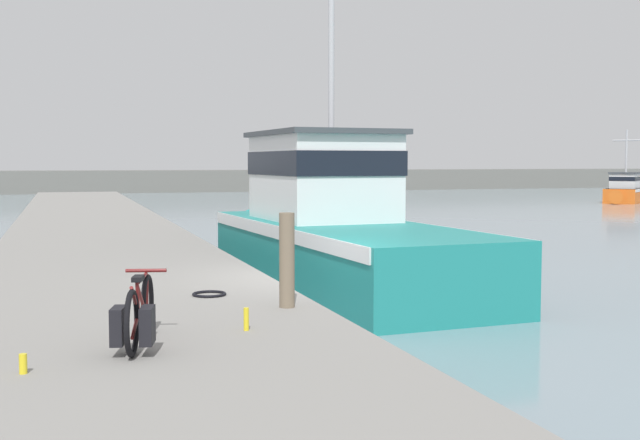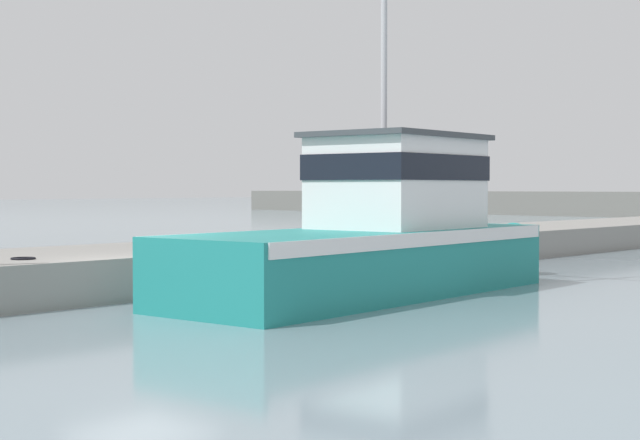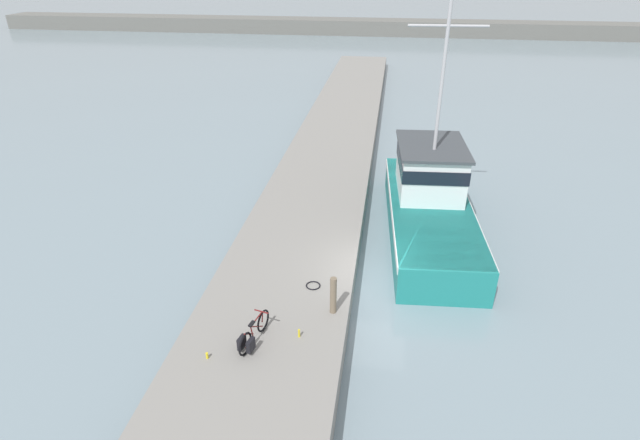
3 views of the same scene
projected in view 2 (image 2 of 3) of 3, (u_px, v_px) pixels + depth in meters
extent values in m
plane|color=gray|center=(139.00, 307.00, 19.06)|extent=(320.00, 320.00, 0.00)
cube|color=gray|center=(52.00, 274.00, 21.11)|extent=(4.72, 80.00, 0.90)
cube|color=teal|center=(364.00, 263.00, 20.91)|extent=(3.87, 10.23, 1.42)
cone|color=teal|center=(497.00, 249.00, 25.54)|extent=(1.47, 1.89, 1.35)
cube|color=white|center=(364.00, 237.00, 20.89)|extent=(3.93, 10.03, 0.28)
cube|color=white|center=(397.00, 184.00, 21.83)|extent=(2.81, 3.72, 1.99)
cube|color=black|center=(397.00, 168.00, 21.82)|extent=(2.87, 3.80, 0.56)
cube|color=#3D4247|center=(398.00, 136.00, 21.80)|extent=(3.04, 4.02, 0.12)
torus|color=black|center=(23.00, 258.00, 19.38)|extent=(0.48, 0.48, 0.04)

